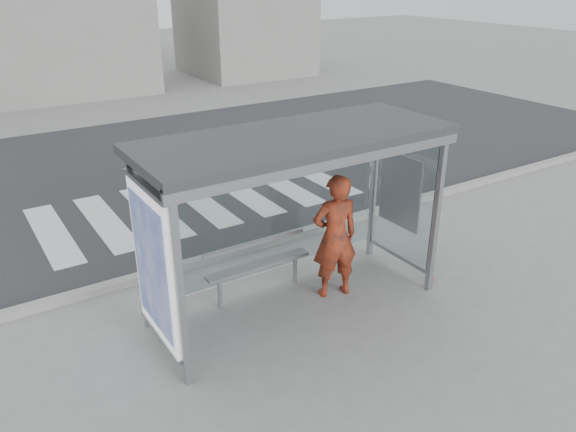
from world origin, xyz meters
The scene contains 9 objects.
ground centered at (0.00, 0.00, 0.00)m, with size 80.00×80.00×0.00m, color slate.
road centered at (0.00, 7.00, 0.00)m, with size 30.00×10.00×0.01m, color #242427.
curb centered at (0.00, 1.95, 0.06)m, with size 30.00×0.18×0.12m, color gray.
crosswalk centered at (0.50, 4.50, 0.00)m, with size 6.55×3.00×0.00m.
bus_shelter centered at (-0.37, 0.06, 1.98)m, with size 4.25×1.65×2.62m.
building_center centered at (0.00, 18.00, 2.50)m, with size 8.00×5.00×5.00m, color gray.
person centered at (0.69, 0.00, 0.96)m, with size 0.70×0.46×1.92m, color orange.
bench centered at (-0.29, 0.58, 0.52)m, with size 1.68×0.21×0.87m.
soda_can centered at (2.20, -0.57, 0.04)m, with size 0.07×0.07×0.13m, color #D43E72.
Camera 1 is at (-3.87, -5.85, 4.57)m, focal length 35.00 mm.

